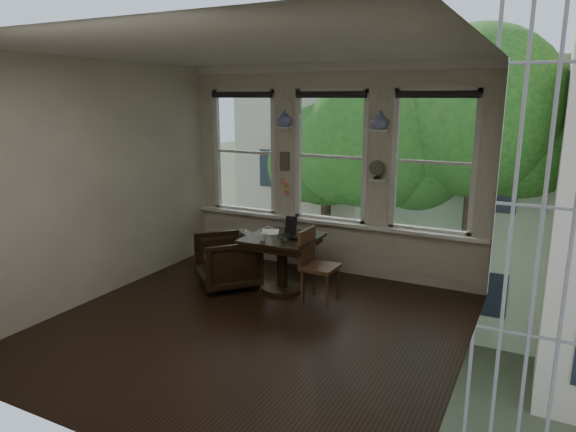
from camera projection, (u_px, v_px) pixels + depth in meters
The scene contains 25 objects.
ground at pixel (254, 326), 5.82m from camera, with size 4.50×4.50×0.00m, color black.
ceiling at pixel (249, 50), 5.14m from camera, with size 4.50×4.50×0.00m, color silver.
wall_back at pixel (331, 170), 7.43m from camera, with size 4.50×4.50×0.00m, color silver.
wall_front at pixel (83, 252), 3.53m from camera, with size 4.50×4.50×0.00m, color silver.
wall_left at pixel (99, 181), 6.48m from camera, with size 4.50×4.50×0.00m, color silver.
wall_right at pixel (472, 219), 4.48m from camera, with size 4.50×4.50×0.00m, color silver.
window_left at pixel (246, 152), 8.03m from camera, with size 1.10×0.12×1.90m, color white, non-canonical shape.
window_center at pixel (332, 157), 7.39m from camera, with size 1.10×0.12×1.90m, color white, non-canonical shape.
window_right at pixel (434, 162), 6.74m from camera, with size 1.10×0.12×1.90m, color white, non-canonical shape.
shelf_left at pixel (284, 128), 7.53m from camera, with size 0.26×0.16×0.03m, color white.
shelf_right at pixel (379, 130), 6.89m from camera, with size 0.26×0.16×0.03m, color white.
intercom at pixel (285, 161), 7.67m from camera, with size 0.14×0.06×0.28m, color #59544F.
sticky_notes at pixel (285, 184), 7.75m from camera, with size 0.16×0.01×0.24m, color pink, non-canonical shape.
desk_fan at pixel (377, 173), 7.00m from camera, with size 0.20×0.20×0.24m, color #59544F, non-canonical shape.
vase_left at pixel (284, 118), 7.50m from camera, with size 0.24×0.24×0.25m, color white.
vase_right at pixel (380, 120), 6.86m from camera, with size 0.24×0.24×0.25m, color white.
table at pixel (282, 264), 6.82m from camera, with size 0.90×0.90×0.75m, color black, non-canonical shape.
armchair_left at pixel (227, 261), 6.98m from camera, with size 0.77×0.79×0.72m, color black.
cushion_red at pixel (227, 255), 6.96m from camera, with size 0.45×0.45×0.06m, color maroon.
side_chair_right at pixel (320, 266), 6.45m from camera, with size 0.42×0.42×0.92m, color #462C19, non-canonical shape.
laptop at pixel (287, 237), 6.66m from camera, with size 0.33×0.21×0.03m, color black.
mug at pixel (263, 237), 6.54m from camera, with size 0.10×0.10×0.09m, color white.
drinking_glass at pixel (284, 239), 6.46m from camera, with size 0.12×0.12×0.10m, color white.
tablet at pixel (291, 224), 6.92m from camera, with size 0.16×0.02×0.22m, color black.
papers at pixel (270, 232), 6.96m from camera, with size 0.22×0.30×0.00m, color silver.
Camera 1 is at (2.80, -4.62, 2.54)m, focal length 32.00 mm.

